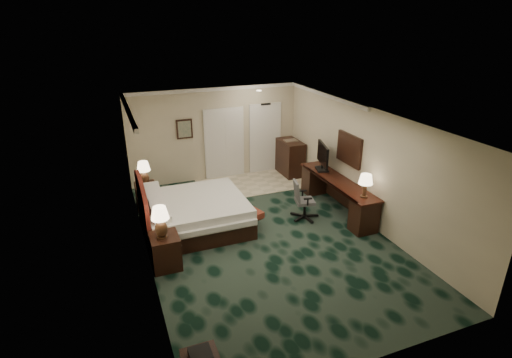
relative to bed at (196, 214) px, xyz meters
name	(u,v)px	position (x,y,z in m)	size (l,w,h in m)	color
floor	(264,236)	(1.29, -0.94, -0.35)	(5.00, 7.50, 0.00)	black
ceiling	(265,117)	(1.29, -0.94, 2.35)	(5.00, 7.50, 0.00)	white
wall_back	(215,134)	(1.29, 2.81, 1.00)	(5.00, 0.00, 2.70)	beige
wall_front	(376,284)	(1.29, -4.69, 1.00)	(5.00, 0.00, 2.70)	beige
wall_left	(142,199)	(-1.21, -0.94, 1.00)	(0.00, 7.50, 2.70)	beige
wall_right	(365,165)	(3.79, -0.94, 1.00)	(0.00, 7.50, 2.70)	beige
crown_molding	(265,119)	(1.29, -0.94, 2.30)	(5.00, 7.50, 0.10)	white
tile_patch	(255,183)	(2.19, 1.96, -0.34)	(3.20, 1.70, 0.01)	#BAB091
headboard	(143,207)	(-1.15, 0.06, 0.35)	(0.12, 2.00, 1.40)	#501C13
entry_door	(265,139)	(2.84, 2.78, 0.70)	(1.02, 0.06, 2.18)	white
closet_doors	(224,143)	(1.54, 2.77, 0.70)	(1.20, 0.06, 2.10)	silver
wall_art	(184,129)	(0.39, 2.77, 1.25)	(0.45, 0.06, 0.55)	#4C655C
wall_mirror	(349,149)	(3.75, -0.34, 1.20)	(0.05, 0.95, 0.75)	white
bed	(196,214)	(0.00, 0.00, 0.00)	(2.21, 2.05, 0.70)	silver
nightstand_near	(165,251)	(-0.92, -1.29, -0.02)	(0.54, 0.61, 0.67)	black
nightstand_far	(146,196)	(-0.94, 1.49, -0.04)	(0.50, 0.57, 0.62)	black
lamp_near	(161,222)	(-0.95, -1.33, 0.64)	(0.34, 0.34, 0.63)	black
lamp_far	(144,173)	(-0.93, 1.47, 0.58)	(0.33, 0.33, 0.61)	black
bed_bench	(242,213)	(1.08, -0.10, -0.15)	(0.40, 1.16, 0.39)	maroon
desk	(337,195)	(3.47, -0.40, 0.05)	(0.60, 2.79, 0.81)	black
tv	(323,157)	(3.46, 0.36, 0.81)	(0.08, 0.91, 0.71)	black
desk_lamp	(365,186)	(3.49, -1.44, 0.73)	(0.31, 0.31, 0.55)	black
desk_chair	(305,200)	(2.53, -0.49, 0.14)	(0.57, 0.53, 0.97)	#464648
minibar	(290,158)	(3.47, 2.26, 0.18)	(0.56, 1.00, 1.06)	black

